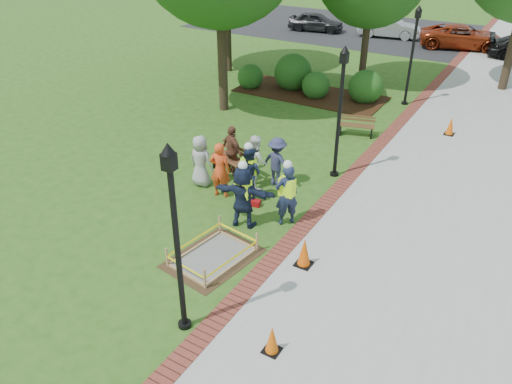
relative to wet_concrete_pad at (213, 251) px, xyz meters
The scene contains 31 objects.
ground 0.90m from the wet_concrete_pad, 118.42° to the left, with size 100.00×100.00×0.00m, color #285116.
sidewalk 11.70m from the wet_concrete_pad, 66.92° to the left, with size 6.00×60.00×0.02m, color #9E9E99.
brick_edging 10.85m from the wet_concrete_pad, 82.92° to the left, with size 0.50×60.00×0.03m, color maroon.
mulch_bed 13.21m from the wet_concrete_pad, 104.97° to the left, with size 7.00×3.00×0.05m, color #381E0F.
parking_lot 27.77m from the wet_concrete_pad, 90.85° to the left, with size 36.00×12.00×0.01m, color black.
wet_concrete_pad is the anchor object (origin of this frame).
bench_near 4.65m from the wet_concrete_pad, 116.95° to the left, with size 1.76×1.04×0.91m.
bench_far 9.28m from the wet_concrete_pad, 88.56° to the left, with size 1.45×0.82×0.74m.
cone_front 3.36m from the wet_concrete_pad, 34.44° to the right, with size 0.34×0.34×0.68m.
cone_back 2.29m from the wet_concrete_pad, 24.01° to the left, with size 0.40×0.40×0.80m.
cone_far 11.68m from the wet_concrete_pad, 73.34° to the left, with size 0.37×0.37×0.73m.
toolbox 2.78m from the wet_concrete_pad, 99.24° to the left, with size 0.37×0.20×0.18m, color #990B0F.
lamp_near 3.28m from the wet_concrete_pad, 69.49° to the right, with size 0.28×0.28×4.26m.
lamp_mid 6.24m from the wet_concrete_pad, 81.75° to the left, with size 0.28×0.28×4.26m.
lamp_far 13.97m from the wet_concrete_pad, 86.52° to the left, with size 0.28×0.28×4.26m.
shrub_a 13.76m from the wet_concrete_pad, 117.57° to the left, with size 1.25×1.25×1.25m, color #194C15.
shrub_b 14.00m from the wet_concrete_pad, 109.07° to the left, with size 1.80×1.80×1.80m, color #194C15.
shrub_c 12.92m from the wet_concrete_pad, 103.56° to the left, with size 1.29×1.29×1.29m, color #194C15.
shrub_d 13.24m from the wet_concrete_pad, 93.75° to the left, with size 1.55×1.55×1.55m, color #194C15.
shrub_e 14.26m from the wet_concrete_pad, 105.40° to the left, with size 0.88×0.88×0.88m, color #194C15.
casual_person_a 3.98m from the wet_concrete_pad, 130.44° to the left, with size 0.54×0.36×1.67m.
casual_person_b 3.25m from the wet_concrete_pad, 120.86° to the left, with size 0.63×0.49×1.76m.
casual_person_c 4.02m from the wet_concrete_pad, 105.24° to the left, with size 0.65×0.62×1.71m.
casual_person_d 4.67m from the wet_concrete_pad, 117.08° to the left, with size 0.63×0.53×1.69m.
casual_person_e 4.26m from the wet_concrete_pad, 96.53° to the left, with size 0.56×0.39×1.62m.
hivis_worker_a 1.86m from the wet_concrete_pad, 95.33° to the left, with size 0.66×0.50×1.99m.
hivis_worker_b 2.63m from the wet_concrete_pad, 71.37° to the left, with size 0.66×0.68×1.95m.
hivis_worker_c 3.13m from the wet_concrete_pad, 104.43° to the left, with size 0.57×0.38×1.89m.
parked_car_a 27.10m from the wet_concrete_pad, 109.54° to the left, with size 4.41×1.92×1.44m, color #262628.
parked_car_b 26.55m from the wet_concrete_pad, 98.59° to the left, with size 4.50×1.95×1.47m, color #B3B4B9.
parked_car_c 25.73m from the wet_concrete_pad, 88.03° to the left, with size 4.77×2.07×1.55m, color maroon.
Camera 1 is at (6.55, -8.90, 7.75)m, focal length 35.00 mm.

